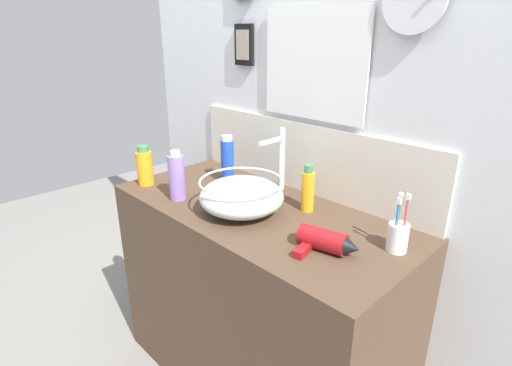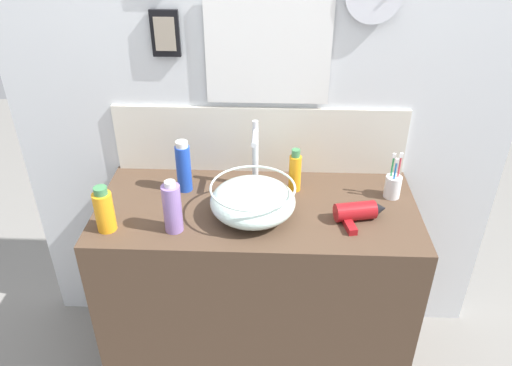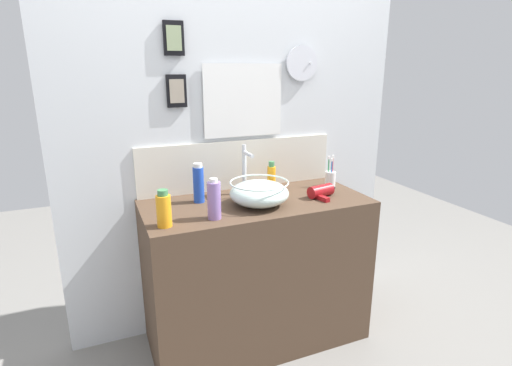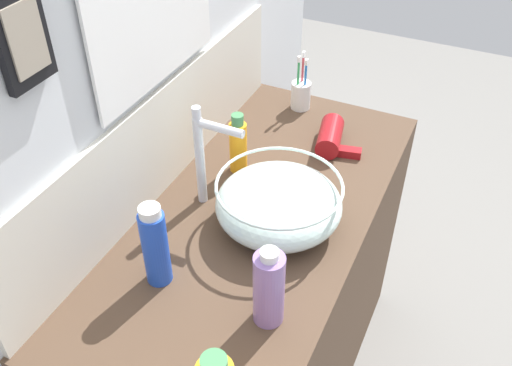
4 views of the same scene
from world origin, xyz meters
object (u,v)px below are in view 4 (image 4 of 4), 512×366
Objects in this scene: faucet at (204,151)px; toothbrush_cup at (301,94)px; lotion_bottle at (269,288)px; soap_dispenser at (238,145)px; shampoo_bottle at (155,246)px; hair_drier at (332,134)px; glass_bowl_sink at (279,203)px.

faucet reaches higher than toothbrush_cup.
lotion_bottle is 1.11× the size of soap_dispenser.
toothbrush_cup is at bearing -5.42° from soap_dispenser.
shampoo_bottle reaches higher than lotion_bottle.
lotion_bottle is at bearing -132.80° from faucet.
hair_drier is 0.21m from toothbrush_cup.
shampoo_bottle is (-0.65, 0.17, 0.07)m from hair_drier.
toothbrush_cup is at bearing 46.52° from hair_drier.
shampoo_bottle reaches higher than soap_dispenser.
glass_bowl_sink is 0.22m from faucet.
lotion_bottle reaches higher than hair_drier.
glass_bowl_sink is at bearing 179.20° from hair_drier.
hair_drier is 1.00× the size of lotion_bottle.
soap_dispenser is (0.42, 0.28, -0.01)m from lotion_bottle.
toothbrush_cup reaches higher than glass_bowl_sink.
toothbrush_cup is 0.37m from soap_dispenser.
shampoo_bottle reaches higher than toothbrush_cup.
hair_drier is 0.68m from shampoo_bottle.
glass_bowl_sink is 0.32m from shampoo_bottle.
toothbrush_cup is 1.06× the size of soap_dispenser.
shampoo_bottle is at bearing 178.67° from toothbrush_cup.
glass_bowl_sink is 1.45× the size of shampoo_bottle.
lotion_bottle is (-0.27, -0.29, -0.07)m from faucet.
toothbrush_cup is 0.96× the size of lotion_bottle.
toothbrush_cup is (0.52, 0.15, -0.02)m from glass_bowl_sink.
faucet is at bearing 174.86° from toothbrush_cup.
lotion_bottle is at bearing -162.98° from toothbrush_cup.
hair_drier is 1.11× the size of soap_dispenser.
shampoo_bottle reaches higher than glass_bowl_sink.
faucet reaches higher than glass_bowl_sink.
shampoo_bottle is 0.43m from soap_dispenser.
lotion_bottle is at bearing -89.07° from shampoo_bottle.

